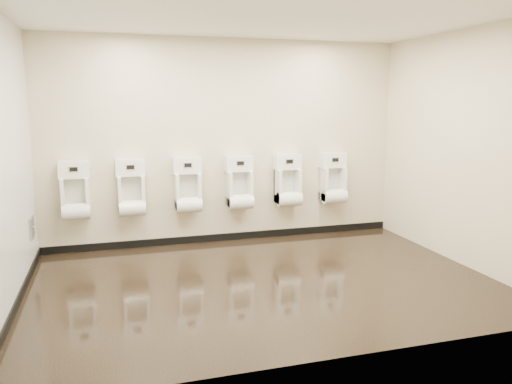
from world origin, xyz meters
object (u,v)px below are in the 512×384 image
(urinal_3, at_px, (240,186))
(urinal_4, at_px, (288,184))
(urinal_0, at_px, (76,194))
(urinal_1, at_px, (131,192))
(urinal_2, at_px, (188,189))
(urinal_5, at_px, (333,182))
(access_panel, at_px, (32,228))

(urinal_3, bearing_deg, urinal_4, 0.00)
(urinal_0, height_order, urinal_4, same)
(urinal_1, distance_m, urinal_2, 0.74)
(urinal_3, height_order, urinal_5, same)
(urinal_2, bearing_deg, urinal_3, 0.00)
(urinal_4, bearing_deg, urinal_0, 180.00)
(access_panel, height_order, urinal_1, urinal_1)
(urinal_1, height_order, urinal_2, same)
(urinal_0, bearing_deg, urinal_3, 0.00)
(urinal_3, distance_m, urinal_4, 0.72)
(urinal_0, bearing_deg, urinal_5, 0.00)
(urinal_5, bearing_deg, urinal_2, 180.00)
(urinal_2, relative_size, urinal_5, 1.00)
(urinal_0, relative_size, urinal_2, 1.00)
(urinal_5, bearing_deg, urinal_3, 180.00)
(access_panel, height_order, urinal_0, urinal_0)
(urinal_5, bearing_deg, urinal_1, 180.00)
(urinal_1, distance_m, urinal_4, 2.18)
(urinal_1, distance_m, urinal_5, 2.88)
(urinal_0, xyz_separation_m, urinal_5, (3.57, 0.00, 0.00))
(urinal_2, bearing_deg, urinal_5, 0.00)
(urinal_3, bearing_deg, urinal_0, 180.00)
(urinal_1, height_order, urinal_5, same)
(urinal_3, bearing_deg, urinal_1, 180.00)
(access_panel, height_order, urinal_5, urinal_5)
(access_panel, relative_size, urinal_4, 0.35)
(urinal_2, height_order, urinal_3, same)
(urinal_0, bearing_deg, access_panel, -138.70)
(access_panel, bearing_deg, urinal_0, 41.30)
(urinal_1, xyz_separation_m, urinal_2, (0.74, 0.00, 0.00))
(access_panel, xyz_separation_m, urinal_0, (0.48, 0.42, 0.29))
(urinal_0, relative_size, urinal_5, 1.00)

